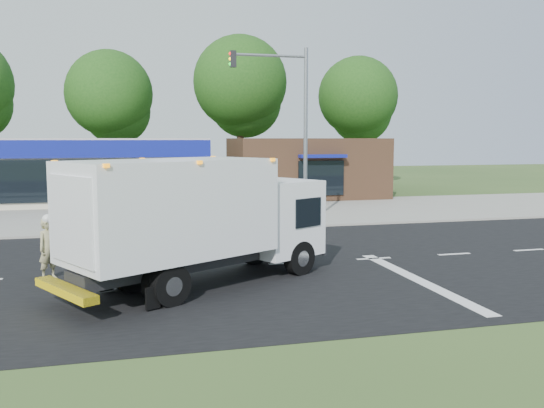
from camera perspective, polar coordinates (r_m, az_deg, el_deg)
name	(u,v)px	position (r m, az deg, el deg)	size (l,w,h in m)	color
ground	(287,264)	(18.49, 1.49, -5.94)	(120.00, 120.00, 0.00)	#385123
road_asphalt	(287,264)	(18.49, 1.49, -5.93)	(60.00, 14.00, 0.02)	black
sidewalk	(238,225)	(26.34, -3.35, -2.08)	(60.00, 2.40, 0.12)	gray
parking_apron	(219,211)	(32.01, -5.31, -0.66)	(60.00, 9.00, 0.02)	gray
lane_markings	(342,270)	(17.66, 6.94, -6.53)	(55.20, 7.00, 0.01)	silver
ems_box_truck	(197,213)	(15.50, -7.43, -0.92)	(7.98, 5.95, 3.46)	black
emergency_worker	(49,248)	(17.50, -21.27, -4.04)	(0.75, 0.75, 1.87)	tan
retail_strip_mall	(57,171)	(37.59, -20.50, 3.09)	(18.00, 6.20, 4.00)	beige
brown_storefront	(307,168)	(39.26, 3.44, 3.60)	(10.00, 6.70, 4.00)	#382316
traffic_signal_pole	(292,117)	(26.03, 1.98, 8.57)	(3.51, 0.25, 8.00)	gray
background_trees	(178,94)	(45.85, -9.28, 10.67)	(36.77, 7.39, 12.10)	#332114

